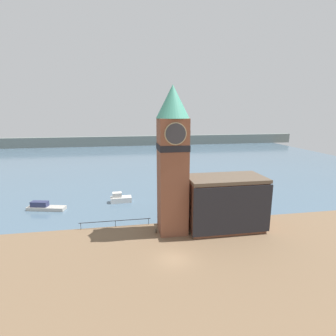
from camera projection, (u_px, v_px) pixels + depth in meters
ground_plane at (174, 259)px, 32.60m from camera, size 160.00×160.00×0.00m
water at (139, 159)px, 100.82m from camera, size 160.00×120.00×0.00m
far_shoreline at (134, 141)px, 138.78m from camera, size 180.00×3.00×5.00m
pier_railing at (115, 221)px, 41.39m from camera, size 11.17×0.08×1.09m
clock_tower at (173, 158)px, 37.78m from camera, size 4.71×4.71×21.59m
pier_building at (225, 203)px, 40.29m from camera, size 11.78×6.37×8.32m
boat_near at (120, 198)px, 52.79m from camera, size 4.21×2.03×2.05m
boat_far at (44, 207)px, 48.75m from camera, size 7.20×3.39×1.60m
mooring_bollard_near at (156, 230)px, 39.63m from camera, size 0.34×0.34×0.66m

